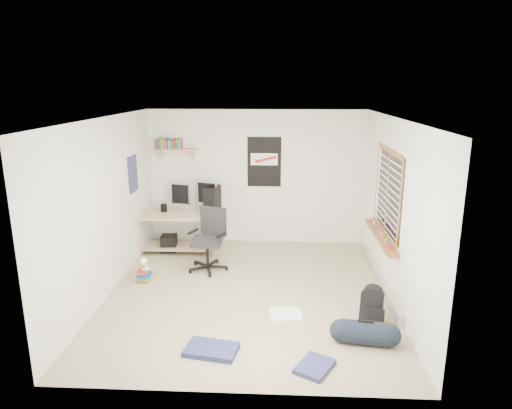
{
  "coord_description": "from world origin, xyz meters",
  "views": [
    {
      "loc": [
        0.42,
        -6.08,
        2.93
      ],
      "look_at": [
        0.09,
        0.49,
        1.19
      ],
      "focal_mm": 32.0,
      "sensor_mm": 36.0,
      "label": 1
    }
  ],
  "objects_px": {
    "desk": "(175,232)",
    "duffel_bag": "(365,333)",
    "office_chair": "(207,241)",
    "backpack": "(372,307)",
    "book_stack": "(145,273)"
  },
  "relations": [
    {
      "from": "office_chair",
      "to": "backpack",
      "type": "height_order",
      "value": "office_chair"
    },
    {
      "from": "backpack",
      "to": "duffel_bag",
      "type": "bearing_deg",
      "value": -88.18
    },
    {
      "from": "duffel_bag",
      "to": "desk",
      "type": "bearing_deg",
      "value": 143.27
    },
    {
      "from": "backpack",
      "to": "desk",
      "type": "bearing_deg",
      "value": 161.96
    },
    {
      "from": "office_chair",
      "to": "duffel_bag",
      "type": "xyz_separation_m",
      "value": [
        2.16,
        -2.1,
        -0.35
      ]
    },
    {
      "from": "backpack",
      "to": "book_stack",
      "type": "xyz_separation_m",
      "value": [
        -3.21,
        1.04,
        -0.05
      ]
    },
    {
      "from": "desk",
      "to": "duffel_bag",
      "type": "height_order",
      "value": "desk"
    },
    {
      "from": "office_chair",
      "to": "book_stack",
      "type": "bearing_deg",
      "value": -127.8
    },
    {
      "from": "desk",
      "to": "book_stack",
      "type": "xyz_separation_m",
      "value": [
        -0.16,
        -1.33,
        -0.21
      ]
    },
    {
      "from": "desk",
      "to": "backpack",
      "type": "height_order",
      "value": "desk"
    },
    {
      "from": "book_stack",
      "to": "desk",
      "type": "bearing_deg",
      "value": 83.14
    },
    {
      "from": "duffel_bag",
      "to": "book_stack",
      "type": "height_order",
      "value": "duffel_bag"
    },
    {
      "from": "desk",
      "to": "book_stack",
      "type": "relative_size",
      "value": 3.89
    },
    {
      "from": "office_chair",
      "to": "backpack",
      "type": "bearing_deg",
      "value": -12.56
    },
    {
      "from": "backpack",
      "to": "office_chair",
      "type": "bearing_deg",
      "value": 165.99
    }
  ]
}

